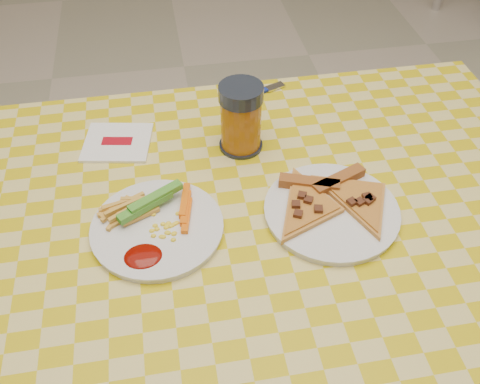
% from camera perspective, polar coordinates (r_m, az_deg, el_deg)
% --- Properties ---
extents(table, '(1.28, 0.88, 0.76)m').
position_cam_1_polar(table, '(1.05, 0.91, -5.31)').
color(table, silver).
rests_on(table, ground).
extents(plate_left, '(0.29, 0.29, 0.01)m').
position_cam_1_polar(plate_left, '(0.97, -8.80, -3.90)').
color(plate_left, white).
rests_on(plate_left, table).
extents(plate_right, '(0.29, 0.29, 0.01)m').
position_cam_1_polar(plate_right, '(1.00, 9.71, -2.11)').
color(plate_right, white).
rests_on(plate_right, table).
extents(fries_veggies, '(0.20, 0.18, 0.04)m').
position_cam_1_polar(fries_veggies, '(0.97, -9.46, -2.58)').
color(fries_veggies, gold).
rests_on(fries_veggies, plate_left).
extents(pizza_slices, '(0.31, 0.26, 0.02)m').
position_cam_1_polar(pizza_slices, '(1.00, 9.71, -0.85)').
color(pizza_slices, '#CD7B3F').
rests_on(pizza_slices, plate_right).
extents(drink_glass, '(0.09, 0.09, 0.15)m').
position_cam_1_polar(drink_glass, '(1.09, 0.10, 7.86)').
color(drink_glass, black).
rests_on(drink_glass, table).
extents(napkin, '(0.16, 0.15, 0.01)m').
position_cam_1_polar(napkin, '(1.17, -12.95, 5.19)').
color(napkin, white).
rests_on(napkin, table).
extents(fork, '(0.15, 0.07, 0.01)m').
position_cam_1_polar(fork, '(1.29, 1.80, 10.50)').
color(fork, navy).
rests_on(fork, table).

